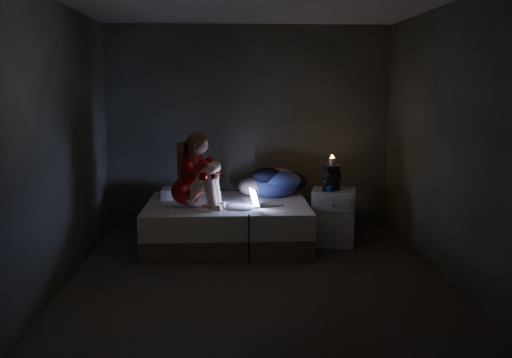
{
  "coord_description": "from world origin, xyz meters",
  "views": [
    {
      "loc": [
        -0.24,
        -5.17,
        1.85
      ],
      "look_at": [
        0.05,
        1.0,
        0.8
      ],
      "focal_mm": 38.83,
      "sensor_mm": 36.0,
      "label": 1
    }
  ],
  "objects": [
    {
      "name": "book_stack",
      "position": [
        0.94,
        1.12,
        0.79
      ],
      "size": [
        0.19,
        0.25,
        0.28
      ],
      "primitive_type": null,
      "color": "black",
      "rests_on": "nightstand"
    },
    {
      "name": "wall_back",
      "position": [
        0.0,
        1.91,
        1.3
      ],
      "size": [
        3.6,
        0.02,
        2.6
      ],
      "primitive_type": "cube",
      "color": "#2C2F24",
      "rests_on": "ground"
    },
    {
      "name": "nightstand",
      "position": [
        0.96,
        1.1,
        0.33
      ],
      "size": [
        0.57,
        0.53,
        0.65
      ],
      "primitive_type": "cube",
      "rotation": [
        0.0,
        0.0,
        -0.22
      ],
      "color": "silver",
      "rests_on": "ground"
    },
    {
      "name": "wall_front",
      "position": [
        0.0,
        -1.91,
        1.3
      ],
      "size": [
        3.6,
        0.02,
        2.6
      ],
      "primitive_type": "cube",
      "color": "#2C2F24",
      "rests_on": "ground"
    },
    {
      "name": "clothes_pile",
      "position": [
        0.28,
        1.46,
        0.7
      ],
      "size": [
        0.76,
        0.7,
        0.37
      ],
      "primitive_type": null,
      "rotation": [
        0.0,
        0.0,
        0.39
      ],
      "color": "navy",
      "rests_on": "bed"
    },
    {
      "name": "wall_left",
      "position": [
        -1.81,
        0.0,
        1.3
      ],
      "size": [
        0.02,
        3.8,
        2.6
      ],
      "primitive_type": "cube",
      "color": "#2C2F24",
      "rests_on": "ground"
    },
    {
      "name": "laptop",
      "position": [
        -0.1,
        0.83,
        0.62
      ],
      "size": [
        0.38,
        0.32,
        0.23
      ],
      "primitive_type": null,
      "rotation": [
        0.0,
        0.0,
        0.31
      ],
      "color": "black",
      "rests_on": "bed"
    },
    {
      "name": "blue_orb",
      "position": [
        0.93,
        0.93,
        0.69
      ],
      "size": [
        0.08,
        0.08,
        0.08
      ],
      "primitive_type": "sphere",
      "color": "navy",
      "rests_on": "nightstand"
    },
    {
      "name": "bed",
      "position": [
        -0.28,
        1.1,
        0.25
      ],
      "size": [
        1.85,
        1.39,
        0.51
      ],
      "primitive_type": null,
      "color": "#B7B2AA",
      "rests_on": "ground"
    },
    {
      "name": "wall_right",
      "position": [
        1.81,
        0.0,
        1.3
      ],
      "size": [
        0.02,
        3.8,
        2.6
      ],
      "primitive_type": "cube",
      "color": "#2C2F24",
      "rests_on": "ground"
    },
    {
      "name": "woman",
      "position": [
        -0.73,
        0.88,
        0.93
      ],
      "size": [
        0.59,
        0.46,
        0.84
      ],
      "primitive_type": null,
      "rotation": [
        0.0,
        0.0,
        -0.26
      ],
      "color": "maroon",
      "rests_on": "bed"
    },
    {
      "name": "floor",
      "position": [
        0.0,
        0.0,
        -0.01
      ],
      "size": [
        3.6,
        3.8,
        0.02
      ],
      "primitive_type": "cube",
      "color": "#2A2726",
      "rests_on": "ground"
    },
    {
      "name": "phone",
      "position": [
        0.87,
        1.02,
        0.66
      ],
      "size": [
        0.08,
        0.14,
        0.01
      ],
      "primitive_type": "cube",
      "rotation": [
        0.0,
        0.0,
        -0.07
      ],
      "color": "black",
      "rests_on": "nightstand"
    },
    {
      "name": "candle",
      "position": [
        0.94,
        1.12,
        0.98
      ],
      "size": [
        0.07,
        0.07,
        0.08
      ],
      "primitive_type": "cylinder",
      "color": "beige",
      "rests_on": "book_stack"
    },
    {
      "name": "pillow",
      "position": [
        -0.86,
        1.38,
        0.57
      ],
      "size": [
        0.4,
        0.28,
        0.12
      ],
      "primitive_type": "cube",
      "color": "white",
      "rests_on": "bed"
    }
  ]
}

